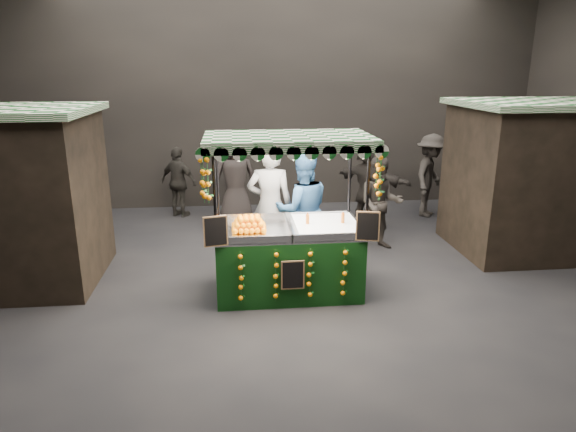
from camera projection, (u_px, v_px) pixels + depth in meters
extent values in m
plane|color=black|center=(301.00, 295.00, 7.30)|extent=(12.00, 12.00, 0.00)
cube|color=black|center=(273.00, 96.00, 11.36)|extent=(12.00, 0.10, 5.00)
cube|color=black|center=(489.00, 258.00, 1.83)|extent=(12.00, 0.10, 5.00)
cube|color=black|center=(541.00, 180.00, 8.83)|extent=(2.80, 2.00, 2.50)
cube|color=#104B17|center=(552.00, 104.00, 8.46)|extent=(3.00, 2.20, 0.10)
cube|color=black|center=(288.00, 262.00, 7.29)|extent=(2.01, 1.10, 0.91)
cube|color=silver|center=(288.00, 230.00, 7.16)|extent=(2.01, 1.10, 0.04)
cylinder|color=black|center=(217.00, 233.00, 6.51)|extent=(0.05, 0.05, 2.19)
cylinder|color=black|center=(366.00, 228.00, 6.71)|extent=(0.05, 0.05, 2.19)
cylinder|color=black|center=(218.00, 211.00, 7.51)|extent=(0.05, 0.05, 2.19)
cylinder|color=black|center=(349.00, 207.00, 7.71)|extent=(0.05, 0.05, 2.19)
cube|color=#104B17|center=(288.00, 138.00, 6.79)|extent=(2.24, 1.33, 0.07)
cube|color=white|center=(327.00, 225.00, 7.20)|extent=(0.90, 0.99, 0.07)
cube|color=black|center=(216.00, 231.00, 6.45)|extent=(0.31, 0.09, 0.40)
cube|color=black|center=(368.00, 226.00, 6.65)|extent=(0.31, 0.09, 0.40)
cube|color=black|center=(293.00, 275.00, 6.72)|extent=(0.31, 0.02, 0.40)
imported|color=gray|center=(270.00, 206.00, 8.17)|extent=(0.78, 0.55, 2.00)
imported|color=#2A5589|center=(302.00, 210.00, 8.15)|extent=(0.96, 0.77, 1.87)
imported|color=black|center=(75.00, 193.00, 9.91)|extent=(0.64, 0.51, 1.53)
imported|color=#2C2724|center=(380.00, 203.00, 8.95)|extent=(0.89, 0.74, 1.66)
imported|color=#2D2924|center=(179.00, 182.00, 10.91)|extent=(0.95, 0.78, 1.51)
imported|color=#2E2925|center=(430.00, 176.00, 10.91)|extent=(1.21, 1.32, 1.78)
imported|color=#2C2524|center=(235.00, 180.00, 10.34)|extent=(1.02, 0.77, 1.86)
imported|color=#2A2522|center=(369.00, 183.00, 10.17)|extent=(1.49, 1.63, 1.82)
imported|color=#2C2523|center=(236.00, 180.00, 10.86)|extent=(0.45, 0.63, 1.63)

